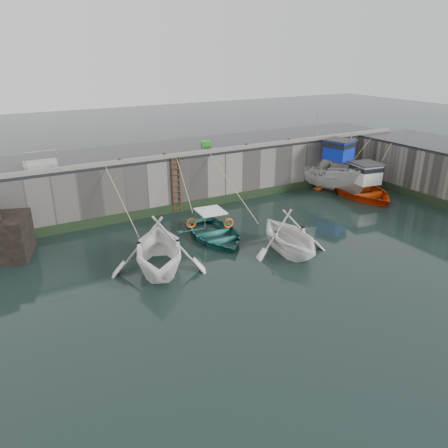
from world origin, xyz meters
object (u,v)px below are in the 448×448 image
bollard_c (208,150)px  boat_near_blacktrim (288,251)px  boat_near_blue (215,237)px  boat_near_white (160,269)px  bollard_a (120,161)px  bollard_b (164,155)px  bollard_e (289,141)px  boat_far_white (329,174)px  bollard_d (246,146)px  ladder (177,186)px  boat_far_orange (358,188)px  fish_crate (206,143)px

bollard_c → boat_near_blacktrim: bearing=-89.1°
boat_near_blue → boat_near_blacktrim: (2.20, -3.08, 0.00)m
boat_near_white → bollard_a: bearing=106.2°
bollard_a → bollard_b: same height
bollard_b → bollard_e: bearing=0.0°
boat_near_white → boat_near_blacktrim: (5.85, -1.29, 0.00)m
boat_near_blacktrim → boat_far_white: (8.34, 6.57, 1.04)m
bollard_c → bollard_d: bearing=0.0°
bollard_b → bollard_c: (2.70, 0.00, 0.00)m
boat_near_white → bollard_a: 7.21m
ladder → boat_far_white: size_ratio=0.47×
bollard_a → ladder: bearing=-6.4°
boat_far_orange → bollard_c: (-9.29, 3.00, 2.89)m
boat_near_white → fish_crate: fish_crate is taller
boat_near_blue → bollard_e: bollard_e is taller
boat_far_orange → fish_crate: bearing=159.2°
ladder → bollard_a: bearing=173.6°
ladder → boat_near_white: 7.18m
bollard_b → bollard_c: 2.70m
boat_far_orange → bollard_d: size_ratio=24.04×
boat_near_blacktrim → bollard_e: bearing=60.5°
fish_crate → bollard_c: 2.03m
ladder → bollard_d: bollard_d is taller
ladder → boat_near_blue: ladder is taller
bollard_e → boat_far_white: bearing=-22.7°
boat_far_white → bollard_e: size_ratio=24.15×
boat_near_blue → bollard_d: (4.67, 4.60, 3.30)m
bollard_d → boat_near_white: bearing=-142.5°
boat_near_blue → bollard_a: bearing=129.1°
fish_crate → bollard_e: 5.31m
boat_far_white → bollard_c: size_ratio=24.15×
boat_near_white → ladder: bearing=80.7°
boat_near_white → bollard_d: size_ratio=17.54×
boat_far_orange → bollard_e: size_ratio=24.04×
fish_crate → boat_near_blacktrim: bearing=-79.2°
bollard_d → boat_near_blacktrim: bearing=-107.9°
boat_far_orange → bollard_d: boat_far_orange is taller
boat_near_blue → bollard_a: bollard_a is taller
boat_near_blue → fish_crate: size_ratio=8.26×
boat_far_orange → bollard_d: (-6.69, 3.00, 2.89)m
boat_far_orange → bollard_b: bearing=175.0°
ladder → bollard_e: bollard_e is taller
boat_near_white → boat_far_orange: size_ratio=0.73×
bollard_c → bollard_d: (2.60, 0.00, 0.00)m
fish_crate → bollard_e: fish_crate is taller
bollard_e → boat_near_blacktrim: bearing=-126.5°
boat_far_orange → bollard_e: 5.44m
boat_near_white → boat_far_white: size_ratio=0.73×
boat_near_white → boat_far_orange: bearing=33.6°
bollard_a → bollard_b: bearing=0.0°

